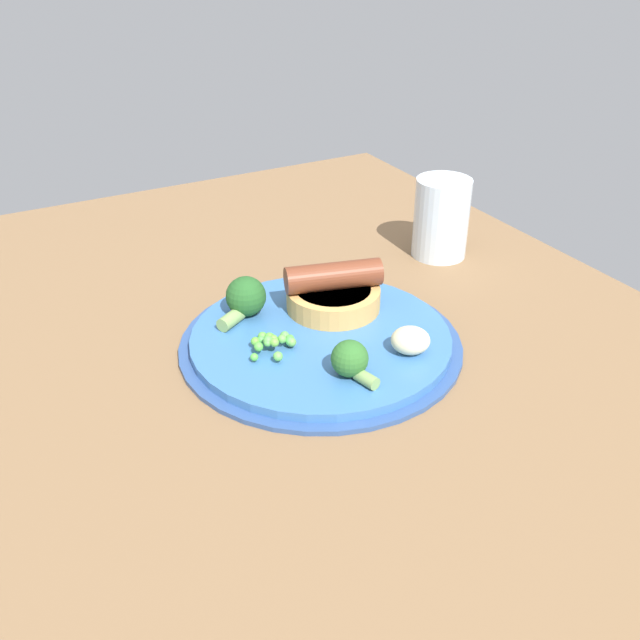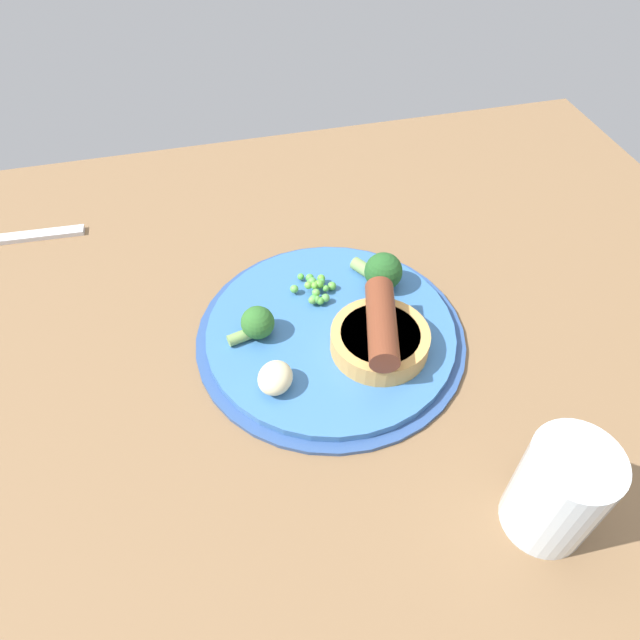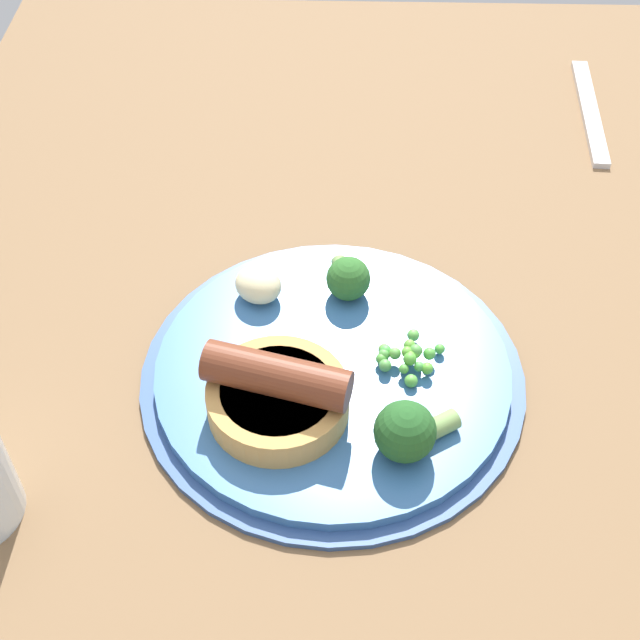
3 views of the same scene
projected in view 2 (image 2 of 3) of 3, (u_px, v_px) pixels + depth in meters
The scene contains 9 objects.
dining_table at pixel (303, 336), 62.83cm from camera, with size 110.00×80.00×3.00cm, color brown.
dinner_plate at pixel (331, 333), 60.32cm from camera, with size 28.40×28.40×1.40cm.
sausage_pudding at pixel (380, 336), 56.53cm from camera, with size 9.93×10.50×5.22cm.
pea_pile at pixel (315, 288), 62.48cm from camera, with size 5.35×5.14×1.80cm.
broccoli_floret_near at pixel (382, 271), 62.71cm from camera, with size 4.95×6.12×4.21cm.
broccoli_floret_far at pixel (256, 324), 57.92cm from camera, with size 5.10×3.46×3.46cm.
potato_chunk_0 at pixel (275, 378), 53.71cm from camera, with size 3.27×3.76×2.65cm, color beige.
fork at pixel (10, 238), 71.34cm from camera, with size 18.00×1.60×0.60cm, color silver.
drinking_glass at pixel (559, 491), 43.65cm from camera, with size 6.83×6.83×9.92cm, color silver.
Camera 2 is at (-8.04, -40.34, 49.06)cm, focal length 32.00 mm.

